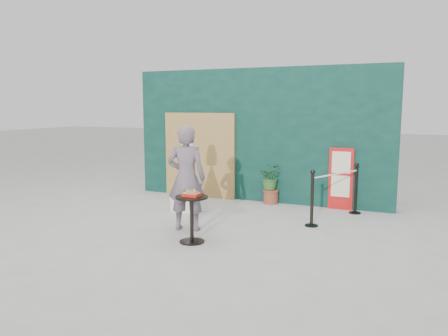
{
  "coord_description": "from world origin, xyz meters",
  "views": [
    {
      "loc": [
        3.27,
        -6.26,
        2.16
      ],
      "look_at": [
        0.0,
        1.2,
        1.0
      ],
      "focal_mm": 35.0,
      "sensor_mm": 36.0,
      "label": 1
    }
  ],
  "objects": [
    {
      "name": "ground",
      "position": [
        0.0,
        0.0,
        0.0
      ],
      "size": [
        60.0,
        60.0,
        0.0
      ],
      "primitive_type": "plane",
      "color": "#ADAAA5",
      "rests_on": "ground"
    },
    {
      "name": "back_wall",
      "position": [
        0.0,
        3.15,
        1.5
      ],
      "size": [
        6.0,
        0.3,
        3.0
      ],
      "primitive_type": "cube",
      "color": "#092C28",
      "rests_on": "ground"
    },
    {
      "name": "bamboo_fence",
      "position": [
        -1.4,
        2.94,
        1.0
      ],
      "size": [
        1.8,
        0.08,
        2.0
      ],
      "primitive_type": "cube",
      "color": "tan",
      "rests_on": "ground"
    },
    {
      "name": "woman",
      "position": [
        -0.32,
        0.31,
        0.92
      ],
      "size": [
        0.76,
        0.6,
        1.84
      ],
      "primitive_type": "imported",
      "rotation": [
        0.0,
        0.0,
        3.4
      ],
      "color": "slate",
      "rests_on": "ground"
    },
    {
      "name": "menu_board",
      "position": [
        1.9,
        2.95,
        0.65
      ],
      "size": [
        0.5,
        0.07,
        1.3
      ],
      "color": "red",
      "rests_on": "ground"
    },
    {
      "name": "statue",
      "position": [
        -0.96,
        1.58,
        0.69
      ],
      "size": [
        0.66,
        0.66,
        1.7
      ],
      "color": "white",
      "rests_on": "ground"
    },
    {
      "name": "cafe_table",
      "position": [
        0.09,
        -0.29,
        0.5
      ],
      "size": [
        0.52,
        0.52,
        0.75
      ],
      "color": "black",
      "rests_on": "ground"
    },
    {
      "name": "food_basket",
      "position": [
        0.09,
        -0.29,
        0.79
      ],
      "size": [
        0.26,
        0.19,
        0.11
      ],
      "color": "red",
      "rests_on": "cafe_table"
    },
    {
      "name": "planter",
      "position": [
        0.4,
        2.9,
        0.52
      ],
      "size": [
        0.53,
        0.46,
        0.9
      ],
      "color": "brown",
      "rests_on": "ground"
    },
    {
      "name": "stanchion_barrier",
      "position": [
        1.94,
        2.07,
        0.49
      ],
      "size": [
        0.84,
        1.54,
        1.03
      ],
      "color": "black",
      "rests_on": "ground"
    }
  ]
}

